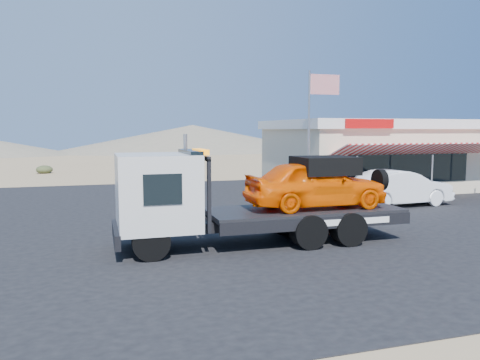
{
  "coord_description": "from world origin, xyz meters",
  "views": [
    {
      "loc": [
        -4.51,
        -14.92,
        3.35
      ],
      "look_at": [
        0.59,
        1.72,
        1.5
      ],
      "focal_mm": 35.0,
      "sensor_mm": 36.0,
      "label": 1
    }
  ],
  "objects_px": {
    "tow_truck": "(255,193)",
    "flagpole": "(314,121)",
    "jerky_store": "(366,154)",
    "white_sedan": "(399,188)"
  },
  "relations": [
    {
      "from": "tow_truck",
      "to": "flagpole",
      "type": "height_order",
      "value": "flagpole"
    },
    {
      "from": "tow_truck",
      "to": "flagpole",
      "type": "relative_size",
      "value": 1.4
    },
    {
      "from": "tow_truck",
      "to": "jerky_store",
      "type": "xyz_separation_m",
      "value": [
        10.61,
        11.06,
        0.48
      ]
    },
    {
      "from": "white_sedan",
      "to": "flagpole",
      "type": "distance_m",
      "value": 4.82
    },
    {
      "from": "tow_truck",
      "to": "white_sedan",
      "type": "bearing_deg",
      "value": 29.58
    },
    {
      "from": "tow_truck",
      "to": "flagpole",
      "type": "bearing_deg",
      "value": 52.53
    },
    {
      "from": "white_sedan",
      "to": "flagpole",
      "type": "bearing_deg",
      "value": 56.99
    },
    {
      "from": "tow_truck",
      "to": "white_sedan",
      "type": "distance_m",
      "value": 9.67
    },
    {
      "from": "tow_truck",
      "to": "jerky_store",
      "type": "distance_m",
      "value": 15.34
    },
    {
      "from": "tow_truck",
      "to": "flagpole",
      "type": "xyz_separation_m",
      "value": [
        5.05,
        6.59,
        2.25
      ]
    }
  ]
}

